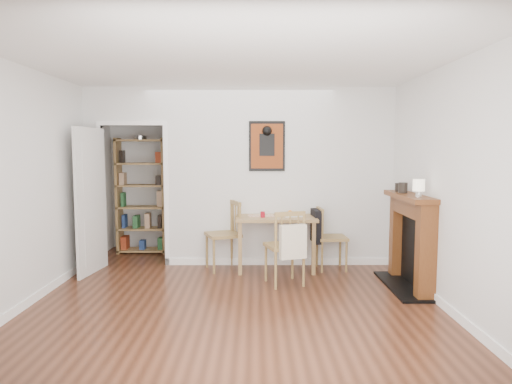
{
  "coord_description": "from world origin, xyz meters",
  "views": [
    {
      "loc": [
        0.22,
        -5.28,
        1.71
      ],
      "look_at": [
        0.24,
        0.6,
        1.15
      ],
      "focal_mm": 32.0,
      "sensor_mm": 36.0,
      "label": 1
    }
  ],
  "objects_px": {
    "dining_table": "(276,223)",
    "notebook": "(294,216)",
    "chair_left": "(223,235)",
    "orange_fruit": "(290,213)",
    "mantel_lamp": "(419,186)",
    "ceramic_jar_a": "(403,188)",
    "bookshelf": "(142,196)",
    "chair_front": "(285,246)",
    "ceramic_jar_b": "(398,187)",
    "chair_right": "(330,237)",
    "red_glass": "(263,214)",
    "fireplace": "(412,238)"
  },
  "relations": [
    {
      "from": "dining_table",
      "to": "chair_front",
      "type": "distance_m",
      "value": 0.75
    },
    {
      "from": "chair_front",
      "to": "red_glass",
      "type": "distance_m",
      "value": 0.74
    },
    {
      "from": "ceramic_jar_a",
      "to": "ceramic_jar_b",
      "type": "height_order",
      "value": "ceramic_jar_a"
    },
    {
      "from": "dining_table",
      "to": "notebook",
      "type": "xyz_separation_m",
      "value": [
        0.25,
        -0.0,
        0.1
      ]
    },
    {
      "from": "chair_left",
      "to": "notebook",
      "type": "distance_m",
      "value": 1.04
    },
    {
      "from": "chair_front",
      "to": "red_glass",
      "type": "height_order",
      "value": "chair_front"
    },
    {
      "from": "ceramic_jar_b",
      "to": "chair_left",
      "type": "bearing_deg",
      "value": 168.0
    },
    {
      "from": "dining_table",
      "to": "ceramic_jar_a",
      "type": "xyz_separation_m",
      "value": [
        1.55,
        -0.71,
        0.55
      ]
    },
    {
      "from": "orange_fruit",
      "to": "notebook",
      "type": "xyz_separation_m",
      "value": [
        0.05,
        -0.06,
        -0.03
      ]
    },
    {
      "from": "chair_right",
      "to": "red_glass",
      "type": "bearing_deg",
      "value": -173.57
    },
    {
      "from": "red_glass",
      "to": "chair_left",
      "type": "bearing_deg",
      "value": 169.03
    },
    {
      "from": "chair_left",
      "to": "orange_fruit",
      "type": "bearing_deg",
      "value": 3.29
    },
    {
      "from": "chair_front",
      "to": "notebook",
      "type": "distance_m",
      "value": 0.79
    },
    {
      "from": "dining_table",
      "to": "ceramic_jar_a",
      "type": "distance_m",
      "value": 1.8
    },
    {
      "from": "notebook",
      "to": "ceramic_jar_a",
      "type": "relative_size",
      "value": 2.07
    },
    {
      "from": "chair_left",
      "to": "chair_right",
      "type": "bearing_deg",
      "value": -0.02
    },
    {
      "from": "dining_table",
      "to": "mantel_lamp",
      "type": "xyz_separation_m",
      "value": [
        1.55,
        -1.25,
        0.62
      ]
    },
    {
      "from": "chair_front",
      "to": "orange_fruit",
      "type": "bearing_deg",
      "value": 80.97
    },
    {
      "from": "bookshelf",
      "to": "mantel_lamp",
      "type": "bearing_deg",
      "value": -32.22
    },
    {
      "from": "orange_fruit",
      "to": "chair_right",
      "type": "bearing_deg",
      "value": -5.6
    },
    {
      "from": "fireplace",
      "to": "ceramic_jar_b",
      "type": "height_order",
      "value": "ceramic_jar_b"
    },
    {
      "from": "chair_front",
      "to": "fireplace",
      "type": "distance_m",
      "value": 1.57
    },
    {
      "from": "fireplace",
      "to": "ceramic_jar_a",
      "type": "xyz_separation_m",
      "value": [
        -0.08,
        0.14,
        0.61
      ]
    },
    {
      "from": "notebook",
      "to": "mantel_lamp",
      "type": "relative_size",
      "value": 1.32
    },
    {
      "from": "dining_table",
      "to": "notebook",
      "type": "relative_size",
      "value": 4.04
    },
    {
      "from": "mantel_lamp",
      "to": "ceramic_jar_a",
      "type": "distance_m",
      "value": 0.55
    },
    {
      "from": "bookshelf",
      "to": "ceramic_jar_b",
      "type": "relative_size",
      "value": 17.13
    },
    {
      "from": "mantel_lamp",
      "to": "ceramic_jar_b",
      "type": "distance_m",
      "value": 0.76
    },
    {
      "from": "notebook",
      "to": "chair_left",
      "type": "bearing_deg",
      "value": 179.77
    },
    {
      "from": "fireplace",
      "to": "orange_fruit",
      "type": "relative_size",
      "value": 16.26
    },
    {
      "from": "chair_left",
      "to": "notebook",
      "type": "height_order",
      "value": "chair_left"
    },
    {
      "from": "chair_front",
      "to": "red_glass",
      "type": "xyz_separation_m",
      "value": [
        -0.27,
        0.61,
        0.32
      ]
    },
    {
      "from": "chair_right",
      "to": "chair_front",
      "type": "xyz_separation_m",
      "value": [
        -0.69,
        -0.72,
        0.02
      ]
    },
    {
      "from": "chair_front",
      "to": "dining_table",
      "type": "bearing_deg",
      "value": 96.37
    },
    {
      "from": "notebook",
      "to": "fireplace",
      "type": "bearing_deg",
      "value": -31.4
    },
    {
      "from": "mantel_lamp",
      "to": "fireplace",
      "type": "bearing_deg",
      "value": 78.54
    },
    {
      "from": "chair_right",
      "to": "ceramic_jar_b",
      "type": "bearing_deg",
      "value": -31.76
    },
    {
      "from": "chair_left",
      "to": "chair_front",
      "type": "height_order",
      "value": "chair_left"
    },
    {
      "from": "chair_front",
      "to": "orange_fruit",
      "type": "height_order",
      "value": "chair_front"
    },
    {
      "from": "ceramic_jar_a",
      "to": "bookshelf",
      "type": "bearing_deg",
      "value": 154.17
    },
    {
      "from": "bookshelf",
      "to": "ceramic_jar_a",
      "type": "distance_m",
      "value": 4.14
    },
    {
      "from": "fireplace",
      "to": "notebook",
      "type": "xyz_separation_m",
      "value": [
        -1.38,
        0.85,
        0.15
      ]
    },
    {
      "from": "chair_right",
      "to": "red_glass",
      "type": "xyz_separation_m",
      "value": [
        -0.96,
        -0.11,
        0.34
      ]
    },
    {
      "from": "chair_front",
      "to": "notebook",
      "type": "bearing_deg",
      "value": 76.7
    },
    {
      "from": "dining_table",
      "to": "ceramic_jar_a",
      "type": "height_order",
      "value": "ceramic_jar_a"
    },
    {
      "from": "dining_table",
      "to": "red_glass",
      "type": "height_order",
      "value": "red_glass"
    },
    {
      "from": "chair_left",
      "to": "fireplace",
      "type": "xyz_separation_m",
      "value": [
        2.39,
        -0.85,
        0.13
      ]
    },
    {
      "from": "notebook",
      "to": "orange_fruit",
      "type": "bearing_deg",
      "value": 128.14
    },
    {
      "from": "bookshelf",
      "to": "chair_front",
      "type": "bearing_deg",
      "value": -38.94
    },
    {
      "from": "chair_left",
      "to": "orange_fruit",
      "type": "distance_m",
      "value": 1.01
    }
  ]
}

